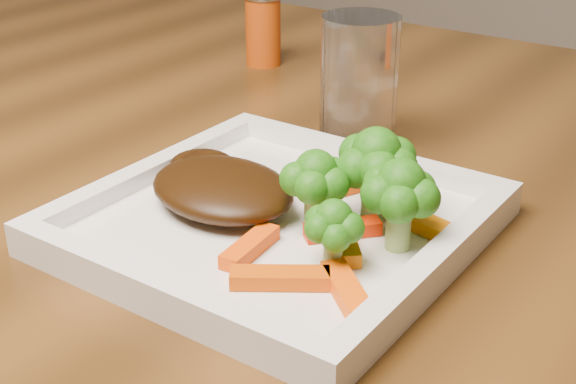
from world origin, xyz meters
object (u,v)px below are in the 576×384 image
Objects in this scene: steak at (222,189)px; plate at (277,226)px; dining_table at (171,370)px; spice_shaker at (263,27)px; drinking_glass at (359,82)px.

plate is at bearing 8.26° from steak.
plate is at bearing -30.32° from dining_table.
drinking_glass is at bearing -34.62° from spice_shaker.
plate is 2.24× the size of steak.
steak reaches higher than dining_table.
dining_table is at bearing 149.68° from plate.
plate is (0.30, -0.17, 0.38)m from dining_table.
plate is at bearing -52.04° from spice_shaker.
drinking_glass is (0.26, 0.01, 0.44)m from dining_table.
steak reaches higher than plate.
drinking_glass is at bearing 88.78° from steak.
plate is 2.25× the size of drinking_glass.
plate is 2.93× the size of spice_shaker.
steak is at bearing -171.74° from plate.
drinking_glass is (0.22, -0.15, 0.01)m from spice_shaker.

